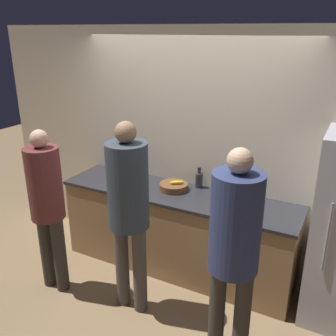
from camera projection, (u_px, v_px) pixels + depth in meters
name	position (u px, v px, depth m)	size (l,w,h in m)	color
ground_plane	(161.00, 284.00, 3.99)	(14.00, 14.00, 0.00)	#8C704C
wall_back	(191.00, 150.00, 4.12)	(5.20, 0.06, 2.60)	beige
counter	(178.00, 230.00, 4.14)	(2.59, 0.68, 0.92)	#9E754C
person_left	(47.00, 200.00, 3.62)	(0.33, 0.33, 1.70)	#38332D
person_center	(128.00, 202.00, 3.30)	(0.37, 0.37, 1.85)	#4C4742
person_right	(234.00, 241.00, 2.72)	(0.37, 0.37, 1.82)	#38332D
fruit_bowl	(174.00, 186.00, 4.03)	(0.31, 0.31, 0.11)	brown
utensil_crock	(235.00, 191.00, 3.82)	(0.10, 0.10, 0.24)	#ADA393
bottle_red	(119.00, 170.00, 4.41)	(0.06, 0.06, 0.19)	red
bottle_dark	(199.00, 179.00, 4.07)	(0.08, 0.08, 0.23)	#333338
cup_blue	(230.00, 198.00, 3.72)	(0.07, 0.07, 0.10)	#335184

